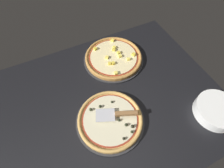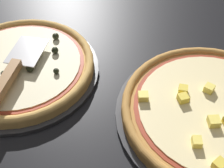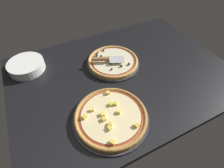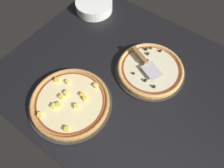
% 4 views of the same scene
% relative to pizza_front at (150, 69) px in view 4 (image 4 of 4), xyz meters
% --- Properties ---
extents(ground_plane, '(1.46, 1.06, 0.04)m').
position_rel_pizza_front_xyz_m(ground_plane, '(-0.01, 0.12, -0.04)').
color(ground_plane, black).
extents(pizza_pan_front, '(0.38, 0.38, 0.01)m').
position_rel_pizza_front_xyz_m(pizza_pan_front, '(-0.00, 0.00, -0.02)').
color(pizza_pan_front, '#2D2D30').
rests_on(pizza_pan_front, ground_plane).
extents(pizza_front, '(0.35, 0.35, 0.04)m').
position_rel_pizza_front_xyz_m(pizza_front, '(0.00, 0.00, 0.00)').
color(pizza_front, tan).
rests_on(pizza_front, pizza_pan_front).
extents(pizza_pan_back, '(0.41, 0.41, 0.01)m').
position_rel_pizza_front_xyz_m(pizza_pan_back, '(0.22, 0.40, -0.02)').
color(pizza_pan_back, '#2D2D30').
rests_on(pizza_pan_back, ground_plane).
extents(pizza_back, '(0.39, 0.39, 0.04)m').
position_rel_pizza_front_xyz_m(pizza_back, '(0.22, 0.40, 0.00)').
color(pizza_back, '#B77F3D').
rests_on(pizza_back, pizza_pan_back).
extents(serving_spatula, '(0.22, 0.13, 0.02)m').
position_rel_pizza_front_xyz_m(serving_spatula, '(0.06, -0.01, 0.03)').
color(serving_spatula, '#B7B7BC').
rests_on(serving_spatula, pizza_front).
extents(plate_stack, '(0.24, 0.24, 0.06)m').
position_rel_pizza_front_xyz_m(plate_stack, '(0.55, -0.21, 0.01)').
color(plate_stack, white).
rests_on(plate_stack, ground_plane).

